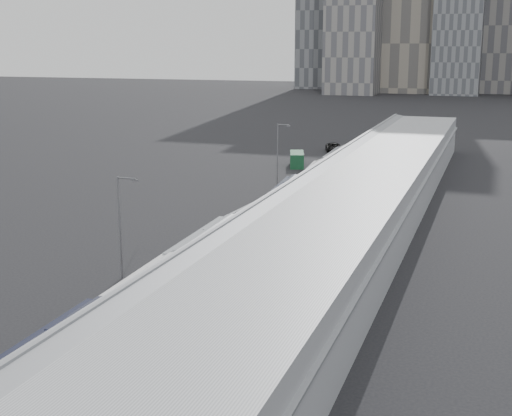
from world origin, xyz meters
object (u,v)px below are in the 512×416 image
at_px(bus_6, 316,180).
at_px(bus_4, 263,219).
at_px(bus_3, 208,255).
at_px(suv, 334,147).
at_px(street_lamp_far, 279,150).
at_px(bus_1, 52,368).
at_px(bus_5, 287,198).
at_px(shipping_container, 297,159).
at_px(bus_7, 337,163).
at_px(street_lamp_near, 121,221).
at_px(bus_2, 152,296).

bearing_deg(bus_6, bus_4, -94.62).
height_order(bus_3, suv, bus_3).
relative_size(bus_3, street_lamp_far, 1.50).
xyz_separation_m(bus_1, bus_5, (-0.74, 53.29, -0.19)).
distance_m(bus_4, street_lamp_far, 28.73).
bearing_deg(shipping_container, street_lamp_far, -100.03).
bearing_deg(bus_3, shipping_container, 96.30).
bearing_deg(bus_6, shipping_container, 107.91).
relative_size(bus_7, suv, 2.02).
bearing_deg(shipping_container, bus_7, -40.60).
relative_size(street_lamp_near, street_lamp_far, 1.02).
bearing_deg(bus_2, street_lamp_near, 129.86).
bearing_deg(bus_5, bus_2, -94.08).
bearing_deg(street_lamp_near, suv, 89.62).
distance_m(bus_3, street_lamp_far, 44.17).
xyz_separation_m(bus_1, street_lamp_near, (-6.84, 21.09, 3.77)).
bearing_deg(bus_5, bus_3, -93.91).
distance_m(bus_6, shipping_container, 20.81).
xyz_separation_m(bus_5, bus_7, (0.27, 29.04, 0.10)).
height_order(bus_3, street_lamp_near, street_lamp_near).
bearing_deg(bus_7, bus_4, -90.97).
bearing_deg(bus_3, street_lamp_far, 96.89).
bearing_deg(bus_3, bus_1, -91.19).
relative_size(shipping_container, suv, 1.06).
relative_size(bus_4, street_lamp_far, 1.37).
height_order(street_lamp_near, shipping_container, street_lamp_near).
bearing_deg(suv, bus_7, -93.01).
height_order(bus_1, bus_5, bus_1).
xyz_separation_m(bus_2, street_lamp_far, (-6.57, 55.18, 3.71)).
height_order(bus_1, bus_6, bus_1).
height_order(bus_6, suv, bus_6).
bearing_deg(bus_2, suv, 91.84).
relative_size(bus_7, street_lamp_near, 1.36).
bearing_deg(shipping_container, bus_3, -98.53).
bearing_deg(bus_1, shipping_container, 93.96).
bearing_deg(street_lamp_near, street_lamp_far, 89.70).
distance_m(street_lamp_near, street_lamp_far, 47.58).
relative_size(bus_6, street_lamp_near, 1.32).
height_order(bus_3, bus_7, bus_3).
height_order(bus_2, bus_5, bus_2).
xyz_separation_m(bus_3, street_lamp_near, (-6.70, -4.04, 3.72)).
relative_size(bus_4, bus_7, 0.99).
bearing_deg(street_lamp_far, bus_7, 65.86).
distance_m(bus_1, street_lamp_near, 22.49).
xyz_separation_m(bus_2, suv, (-6.26, 91.92, -0.77)).
distance_m(bus_3, bus_7, 57.21).
xyz_separation_m(bus_1, bus_6, (-0.29, 66.83, -0.15)).
bearing_deg(suv, bus_2, -103.24).
height_order(bus_4, shipping_container, bus_4).
bearing_deg(bus_7, street_lamp_far, -115.81).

